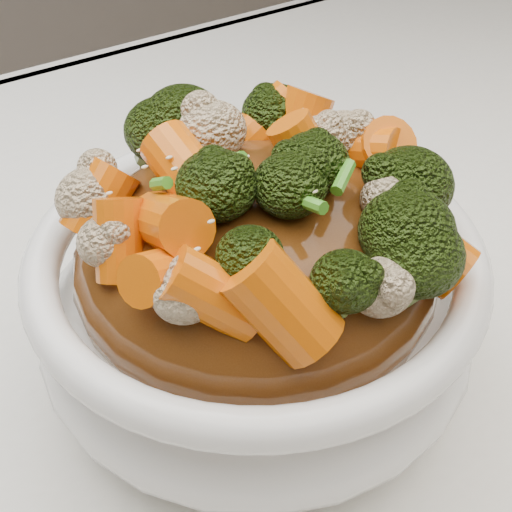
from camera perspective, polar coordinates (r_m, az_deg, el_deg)
tablecloth at (r=0.45m, az=0.53°, el=-6.55°), size 1.20×0.80×0.04m
bowl at (r=0.38m, az=0.00°, el=-3.98°), size 0.27×0.27×0.09m
sauce_base at (r=0.36m, az=0.00°, el=-0.39°), size 0.21×0.21×0.10m
carrots at (r=0.32m, az=0.00°, el=8.65°), size 0.21×0.21×0.05m
broccoli at (r=0.32m, az=0.00°, el=8.49°), size 0.21×0.21×0.05m
cauliflower at (r=0.32m, az=0.00°, el=8.17°), size 0.21×0.21×0.04m
scallions at (r=0.32m, az=0.00°, el=8.81°), size 0.16×0.16×0.02m
sesame_seeds at (r=0.32m, az=0.00°, el=8.81°), size 0.19×0.19×0.01m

